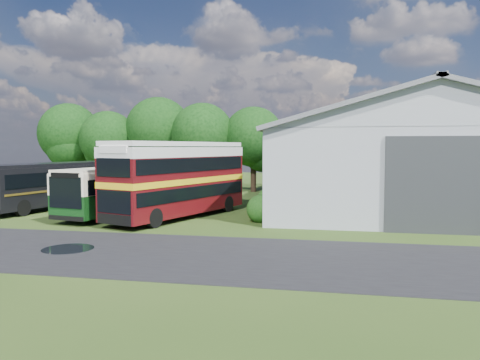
% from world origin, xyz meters
% --- Properties ---
extents(ground, '(120.00, 120.00, 0.00)m').
position_xyz_m(ground, '(0.00, 0.00, 0.00)').
color(ground, '#203811').
rests_on(ground, ground).
extents(asphalt_road, '(60.00, 8.00, 0.02)m').
position_xyz_m(asphalt_road, '(3.00, -3.00, 0.00)').
color(asphalt_road, black).
rests_on(asphalt_road, ground).
extents(puddle, '(2.20, 2.20, 0.01)m').
position_xyz_m(puddle, '(-1.50, -3.00, 0.00)').
color(puddle, black).
rests_on(puddle, ground).
extents(storage_shed, '(18.80, 24.80, 8.15)m').
position_xyz_m(storage_shed, '(15.00, 15.98, 4.17)').
color(storage_shed, gray).
rests_on(storage_shed, ground).
extents(tree_left_a, '(6.46, 6.46, 9.12)m').
position_xyz_m(tree_left_a, '(-18.00, 24.50, 5.87)').
color(tree_left_a, black).
rests_on(tree_left_a, ground).
extents(tree_left_b, '(5.78, 5.78, 8.16)m').
position_xyz_m(tree_left_b, '(-13.00, 23.50, 5.25)').
color(tree_left_b, black).
rests_on(tree_left_b, ground).
extents(tree_mid, '(6.80, 6.80, 9.60)m').
position_xyz_m(tree_mid, '(-8.00, 24.80, 6.18)').
color(tree_mid, black).
rests_on(tree_mid, ground).
extents(tree_right_a, '(6.26, 6.26, 8.83)m').
position_xyz_m(tree_right_a, '(-3.00, 23.80, 5.69)').
color(tree_right_a, black).
rests_on(tree_right_a, ground).
extents(tree_right_b, '(5.98, 5.98, 8.45)m').
position_xyz_m(tree_right_b, '(2.00, 24.60, 5.44)').
color(tree_right_b, black).
rests_on(tree_right_b, ground).
extents(shrub_front, '(1.70, 1.70, 1.70)m').
position_xyz_m(shrub_front, '(5.60, 6.00, 0.00)').
color(shrub_front, '#194714').
rests_on(shrub_front, ground).
extents(shrub_mid, '(1.60, 1.60, 1.60)m').
position_xyz_m(shrub_mid, '(5.60, 8.00, 0.00)').
color(shrub_mid, '#194714').
rests_on(shrub_mid, ground).
extents(shrub_back, '(1.80, 1.80, 1.80)m').
position_xyz_m(shrub_back, '(5.60, 10.00, 0.00)').
color(shrub_back, '#194714').
rests_on(shrub_back, ground).
extents(bus_green_single, '(4.83, 11.70, 3.14)m').
position_xyz_m(bus_green_single, '(-3.75, 7.88, 1.67)').
color(bus_green_single, black).
rests_on(bus_green_single, ground).
extents(bus_maroon_double, '(6.36, 11.40, 4.77)m').
position_xyz_m(bus_maroon_double, '(0.27, 6.76, 2.38)').
color(bus_maroon_double, black).
rests_on(bus_maroon_double, ground).
extents(bus_dark_single, '(5.13, 12.27, 3.30)m').
position_xyz_m(bus_dark_single, '(-10.12, 9.70, 1.76)').
color(bus_dark_single, black).
rests_on(bus_dark_single, ground).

